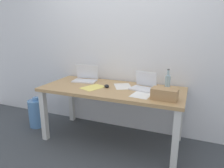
{
  "coord_description": "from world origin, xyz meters",
  "views": [
    {
      "loc": [
        0.94,
        -2.33,
        1.46
      ],
      "look_at": [
        0.0,
        0.0,
        0.78
      ],
      "focal_mm": 32.7,
      "sensor_mm": 36.0,
      "label": 1
    }
  ],
  "objects_px": {
    "desk": "(112,95)",
    "laptop_left": "(85,77)",
    "beer_bottle": "(168,82)",
    "cardboard_box": "(165,94)",
    "water_cooler_jug": "(37,113)",
    "computer_mouse": "(107,86)",
    "laptop_right": "(143,85)"
  },
  "relations": [
    {
      "from": "beer_bottle",
      "to": "water_cooler_jug",
      "type": "distance_m",
      "value": 2.01
    },
    {
      "from": "desk",
      "to": "laptop_left",
      "type": "height_order",
      "value": "laptop_left"
    },
    {
      "from": "beer_bottle",
      "to": "cardboard_box",
      "type": "xyz_separation_m",
      "value": [
        0.02,
        -0.4,
        -0.04
      ]
    },
    {
      "from": "beer_bottle",
      "to": "water_cooler_jug",
      "type": "bearing_deg",
      "value": -172.36
    },
    {
      "from": "laptop_left",
      "to": "water_cooler_jug",
      "type": "height_order",
      "value": "laptop_left"
    },
    {
      "from": "computer_mouse",
      "to": "water_cooler_jug",
      "type": "bearing_deg",
      "value": 151.24
    },
    {
      "from": "laptop_left",
      "to": "water_cooler_jug",
      "type": "xyz_separation_m",
      "value": [
        -0.74,
        -0.24,
        -0.57
      ]
    },
    {
      "from": "desk",
      "to": "beer_bottle",
      "type": "bearing_deg",
      "value": 16.49
    },
    {
      "from": "laptop_right",
      "to": "cardboard_box",
      "type": "height_order",
      "value": "laptop_right"
    },
    {
      "from": "beer_bottle",
      "to": "cardboard_box",
      "type": "bearing_deg",
      "value": -87.1
    },
    {
      "from": "beer_bottle",
      "to": "water_cooler_jug",
      "type": "xyz_separation_m",
      "value": [
        -1.89,
        -0.25,
        -0.62
      ]
    },
    {
      "from": "desk",
      "to": "water_cooler_jug",
      "type": "xyz_separation_m",
      "value": [
        -1.23,
        -0.06,
        -0.43
      ]
    },
    {
      "from": "laptop_right",
      "to": "beer_bottle",
      "type": "xyz_separation_m",
      "value": [
        0.28,
        0.1,
        0.05
      ]
    },
    {
      "from": "laptop_left",
      "to": "laptop_right",
      "type": "bearing_deg",
      "value": -5.76
    },
    {
      "from": "laptop_left",
      "to": "computer_mouse",
      "type": "height_order",
      "value": "laptop_left"
    },
    {
      "from": "beer_bottle",
      "to": "water_cooler_jug",
      "type": "relative_size",
      "value": 0.55
    },
    {
      "from": "laptop_right",
      "to": "beer_bottle",
      "type": "relative_size",
      "value": 1.29
    },
    {
      "from": "laptop_left",
      "to": "water_cooler_jug",
      "type": "bearing_deg",
      "value": -161.94
    },
    {
      "from": "desk",
      "to": "beer_bottle",
      "type": "relative_size",
      "value": 7.11
    },
    {
      "from": "laptop_left",
      "to": "water_cooler_jug",
      "type": "relative_size",
      "value": 0.76
    },
    {
      "from": "laptop_left",
      "to": "beer_bottle",
      "type": "relative_size",
      "value": 1.4
    },
    {
      "from": "desk",
      "to": "laptop_left",
      "type": "distance_m",
      "value": 0.54
    },
    {
      "from": "laptop_left",
      "to": "water_cooler_jug",
      "type": "distance_m",
      "value": 0.97
    },
    {
      "from": "laptop_left",
      "to": "cardboard_box",
      "type": "bearing_deg",
      "value": -18.41
    },
    {
      "from": "laptop_right",
      "to": "cardboard_box",
      "type": "xyz_separation_m",
      "value": [
        0.3,
        -0.3,
        0.01
      ]
    },
    {
      "from": "laptop_left",
      "to": "desk",
      "type": "bearing_deg",
      "value": -20.68
    },
    {
      "from": "beer_bottle",
      "to": "computer_mouse",
      "type": "relative_size",
      "value": 2.54
    },
    {
      "from": "desk",
      "to": "laptop_left",
      "type": "xyz_separation_m",
      "value": [
        -0.49,
        0.18,
        0.14
      ]
    },
    {
      "from": "cardboard_box",
      "to": "beer_bottle",
      "type": "bearing_deg",
      "value": 92.9
    },
    {
      "from": "laptop_right",
      "to": "computer_mouse",
      "type": "height_order",
      "value": "laptop_right"
    },
    {
      "from": "desk",
      "to": "laptop_right",
      "type": "xyz_separation_m",
      "value": [
        0.38,
        0.1,
        0.14
      ]
    },
    {
      "from": "computer_mouse",
      "to": "cardboard_box",
      "type": "relative_size",
      "value": 0.37
    }
  ]
}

